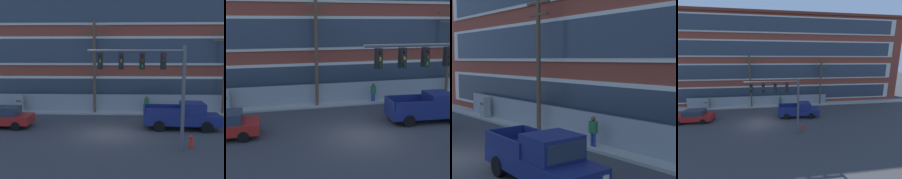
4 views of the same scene
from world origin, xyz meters
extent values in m
cube|color=#9E9B93|center=(0.00, 6.85, 0.08)|extent=(80.00, 1.65, 0.16)
cube|color=beige|center=(3.49, 7.61, 2.03)|extent=(40.15, 0.10, 2.66)
cube|color=#2D3844|center=(3.49, 7.55, 2.03)|extent=(38.41, 0.06, 2.22)
cube|color=beige|center=(3.49, 7.61, 5.73)|extent=(40.15, 0.10, 2.66)
cube|color=#2D3844|center=(3.49, 7.55, 5.73)|extent=(38.41, 0.06, 2.22)
cube|color=gray|center=(-0.26, 7.04, 0.87)|extent=(22.79, 0.04, 1.74)
cylinder|color=#4C4C51|center=(-11.66, 7.04, 0.87)|extent=(0.06, 0.06, 1.74)
cylinder|color=#4C4C51|center=(-0.26, 7.04, 1.74)|extent=(22.79, 0.05, 0.05)
cube|color=navy|center=(5.16, 1.53, 0.75)|extent=(5.57, 2.23, 0.70)
cube|color=navy|center=(5.92, 1.48, 1.54)|extent=(1.74, 1.85, 0.87)
cube|color=#283342|center=(6.76, 1.43, 1.54)|extent=(0.16, 1.56, 0.66)
cube|color=navy|center=(3.99, 2.49, 1.38)|extent=(2.73, 0.29, 0.56)
cube|color=navy|center=(3.88, 0.72, 1.38)|extent=(2.73, 0.29, 0.56)
cube|color=navy|center=(2.47, 1.70, 1.38)|extent=(0.21, 1.82, 0.56)
cylinder|color=black|center=(3.58, 2.50, 0.40)|extent=(0.81, 0.31, 0.80)
cylinder|color=black|center=(3.47, 0.76, 0.40)|extent=(0.81, 0.31, 0.80)
cube|color=white|center=(7.95, 2.03, 0.85)|extent=(0.07, 0.24, 0.16)
cylinder|color=brown|center=(-1.63, 6.46, 4.20)|extent=(0.26, 0.26, 8.39)
cube|color=brown|center=(-1.63, 6.46, 7.89)|extent=(2.13, 0.14, 0.14)
cube|color=brown|center=(-1.63, 6.46, 7.19)|extent=(1.81, 0.14, 0.14)
cube|color=#939993|center=(-8.55, 6.47, 0.85)|extent=(0.68, 0.54, 1.69)
cube|color=#515151|center=(-8.55, 6.19, 1.18)|extent=(0.48, 0.02, 0.20)
cylinder|color=navy|center=(2.98, 6.40, 0.42)|extent=(0.14, 0.14, 0.85)
cylinder|color=navy|center=(3.16, 6.40, 0.42)|extent=(0.14, 0.14, 0.85)
cube|color=#236B38|center=(3.07, 6.40, 1.15)|extent=(0.44, 0.32, 0.60)
sphere|color=brown|center=(3.07, 6.40, 1.57)|extent=(0.24, 0.24, 0.24)
camera|label=1|loc=(0.85, -18.60, 5.41)|focal=45.00mm
camera|label=2|loc=(-4.87, -14.87, 6.62)|focal=45.00mm
camera|label=3|loc=(15.04, -5.76, 4.57)|focal=55.00mm
camera|label=4|loc=(1.46, -17.60, 7.72)|focal=24.00mm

